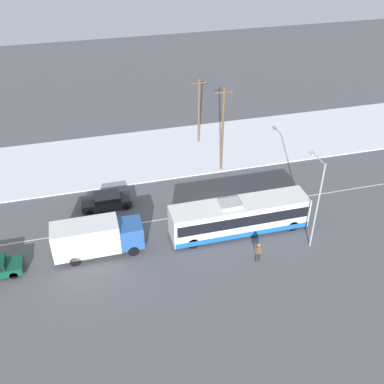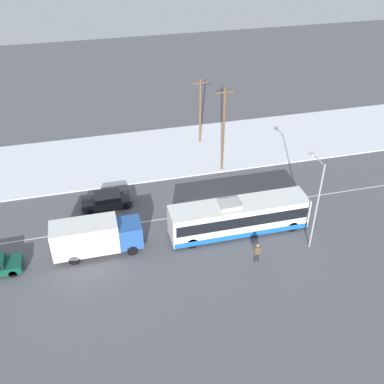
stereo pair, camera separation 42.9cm
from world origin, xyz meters
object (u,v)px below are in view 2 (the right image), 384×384
object	(u,v)px
pedestrian_at_stop	(257,251)
streetlamp	(316,195)
city_bus	(239,217)
sedan_car	(107,200)
utility_pole_roadside	(223,129)
box_truck	(95,236)
utility_pole_snowlot	(200,110)

from	to	relation	value
pedestrian_at_stop	streetlamp	bearing A→B (deg)	12.08
city_bus	sedan_car	xyz separation A→B (m)	(-10.71, 6.42, -0.79)
sedan_car	utility_pole_roadside	distance (m)	13.56
city_bus	streetlamp	bearing A→B (deg)	-29.84
box_truck	utility_pole_roadside	world-z (taller)	utility_pole_roadside
box_truck	sedan_car	size ratio (longest dim) A/B	1.57
box_truck	utility_pole_snowlot	xyz separation A→B (m)	(13.17, 16.49, 2.37)
city_bus	streetlamp	xyz separation A→B (m)	(5.16, -2.96, 3.41)
city_bus	box_truck	world-z (taller)	city_bus
sedan_car	utility_pole_snowlot	size ratio (longest dim) A/B	0.59
box_truck	pedestrian_at_stop	world-z (taller)	box_truck
city_bus	utility_pole_roadside	distance (m)	10.81
box_truck	sedan_car	bearing A→B (deg)	77.01
streetlamp	utility_pole_roadside	xyz separation A→B (m)	(-3.47, 13.14, -0.20)
pedestrian_at_stop	streetlamp	distance (m)	6.38
utility_pole_roadside	pedestrian_at_stop	bearing A→B (deg)	-96.04
pedestrian_at_stop	box_truck	bearing A→B (deg)	160.87
sedan_car	utility_pole_snowlot	world-z (taller)	utility_pole_snowlot
pedestrian_at_stop	utility_pole_roadside	xyz separation A→B (m)	(1.50, 14.21, 3.65)
box_truck	utility_pole_snowlot	size ratio (longest dim) A/B	0.93
utility_pole_snowlot	streetlamp	bearing A→B (deg)	-78.16
utility_pole_roadside	utility_pole_snowlot	world-z (taller)	utility_pole_roadside
utility_pole_roadside	utility_pole_snowlot	bearing A→B (deg)	95.74
box_truck	utility_pole_roadside	xyz separation A→B (m)	(13.83, 9.93, 3.09)
utility_pole_roadside	sedan_car	bearing A→B (deg)	-163.16
box_truck	pedestrian_at_stop	bearing A→B (deg)	-19.13
box_truck	streetlamp	bearing A→B (deg)	-10.51
streetlamp	utility_pole_snowlot	bearing A→B (deg)	101.84
utility_pole_snowlot	pedestrian_at_stop	bearing A→B (deg)	-92.32
city_bus	utility_pole_snowlot	distance (m)	16.96
sedan_car	utility_pole_roadside	size ratio (longest dim) A/B	0.50
pedestrian_at_stop	utility_pole_snowlot	xyz separation A→B (m)	(0.84, 20.77, 2.93)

